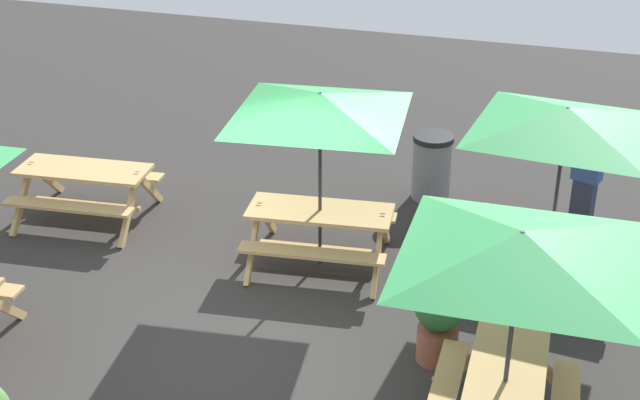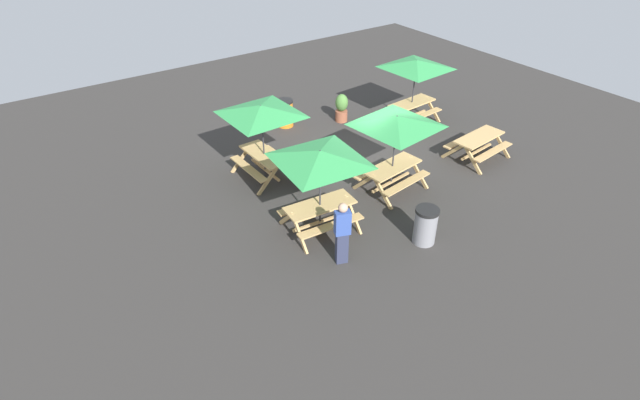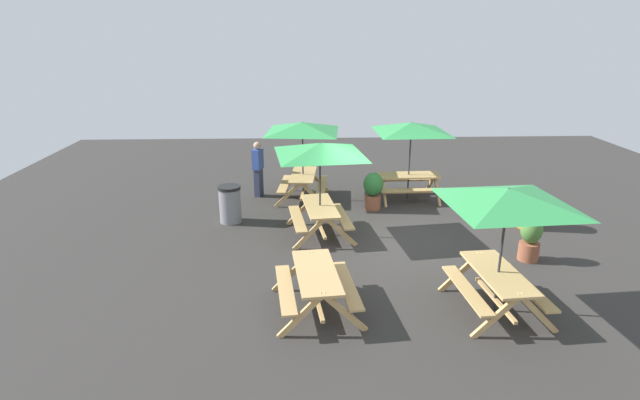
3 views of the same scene
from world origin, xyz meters
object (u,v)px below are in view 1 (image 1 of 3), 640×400
object	(u,v)px
picnic_table_2	(565,133)
potted_plant_0	(439,314)
picnic_table_1	(519,263)
trash_bin_gray	(432,167)
person_standing	(586,177)
picnic_table_0	(320,118)
picnic_table_3	(85,182)

from	to	relation	value
picnic_table_2	potted_plant_0	size ratio (longest dim) A/B	2.66
picnic_table_1	trash_bin_gray	world-z (taller)	picnic_table_1
picnic_table_1	picnic_table_2	size ratio (longest dim) A/B	1.00
picnic_table_2	person_standing	bearing A→B (deg)	82.04
picnic_table_0	picnic_table_3	distance (m)	3.76
potted_plant_0	person_standing	xyz separation A→B (m)	(1.29, 3.28, 0.30)
picnic_table_1	person_standing	bearing A→B (deg)	-7.70
picnic_table_3	trash_bin_gray	xyz separation A→B (m)	(4.43, 2.11, -0.07)
picnic_table_0	picnic_table_3	xyz separation A→B (m)	(-3.47, 0.19, -1.43)
picnic_table_1	person_standing	xyz separation A→B (m)	(0.47, 4.44, -1.10)
picnic_table_2	trash_bin_gray	xyz separation A→B (m)	(-1.83, 1.91, -1.49)
picnic_table_0	picnic_table_3	bearing A→B (deg)	169.86
potted_plant_0	picnic_table_0	bearing A→B (deg)	139.43
picnic_table_0	potted_plant_0	bearing A→B (deg)	-47.53
picnic_table_1	picnic_table_2	world-z (taller)	same
picnic_table_2	picnic_table_3	bearing A→B (deg)	-172.80
picnic_table_2	potted_plant_0	distance (m)	2.59
picnic_table_0	trash_bin_gray	xyz separation A→B (m)	(0.96, 2.31, -1.49)
trash_bin_gray	person_standing	bearing A→B (deg)	-14.92
picnic_table_3	picnic_table_2	bearing A→B (deg)	-4.13
picnic_table_2	trash_bin_gray	world-z (taller)	picnic_table_2
picnic_table_1	picnic_table_3	size ratio (longest dim) A/B	1.46
picnic_table_0	potted_plant_0	world-z (taller)	picnic_table_0
person_standing	potted_plant_0	bearing A→B (deg)	89.52
picnic_table_1	potted_plant_0	xyz separation A→B (m)	(-0.82, 1.15, -1.41)
picnic_table_2	potted_plant_0	xyz separation A→B (m)	(-0.98, -1.95, -1.41)
potted_plant_0	person_standing	distance (m)	3.54
person_standing	picnic_table_3	bearing A→B (deg)	34.20
trash_bin_gray	picnic_table_2	bearing A→B (deg)	-46.30
picnic_table_2	trash_bin_gray	distance (m)	3.04
picnic_table_1	picnic_table_2	bearing A→B (deg)	-4.51
trash_bin_gray	potted_plant_0	world-z (taller)	potted_plant_0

